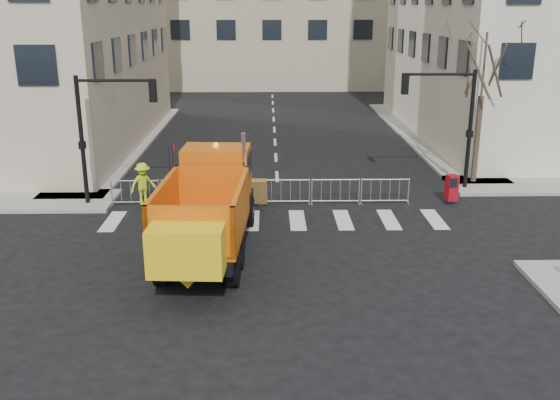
{
  "coord_description": "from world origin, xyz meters",
  "views": [
    {
      "loc": [
        -0.43,
        -17.51,
        8.07
      ],
      "look_at": [
        -0.04,
        2.5,
        1.78
      ],
      "focal_mm": 40.0,
      "sensor_mm": 36.0,
      "label": 1
    }
  ],
  "objects_px": {
    "cop_b": "(201,190)",
    "cop_a": "(211,189)",
    "cop_c": "(241,186)",
    "newspaper_box": "(452,188)",
    "plow_truck": "(208,206)",
    "worker": "(143,184)"
  },
  "relations": [
    {
      "from": "cop_b",
      "to": "newspaper_box",
      "type": "height_order",
      "value": "cop_b"
    },
    {
      "from": "cop_a",
      "to": "cop_c",
      "type": "xyz_separation_m",
      "value": [
        1.24,
        0.0,
        0.13
      ]
    },
    {
      "from": "plow_truck",
      "to": "worker",
      "type": "height_order",
      "value": "plow_truck"
    },
    {
      "from": "worker",
      "to": "newspaper_box",
      "type": "bearing_deg",
      "value": -33.97
    },
    {
      "from": "cop_b",
      "to": "cop_a",
      "type": "bearing_deg",
      "value": -114.28
    },
    {
      "from": "worker",
      "to": "newspaper_box",
      "type": "xyz_separation_m",
      "value": [
        12.87,
        0.27,
        -0.33
      ]
    },
    {
      "from": "cop_c",
      "to": "worker",
      "type": "height_order",
      "value": "cop_c"
    },
    {
      "from": "plow_truck",
      "to": "cop_c",
      "type": "height_order",
      "value": "plow_truck"
    },
    {
      "from": "plow_truck",
      "to": "worker",
      "type": "distance_m",
      "value": 6.08
    },
    {
      "from": "plow_truck",
      "to": "worker",
      "type": "bearing_deg",
      "value": 34.97
    },
    {
      "from": "plow_truck",
      "to": "cop_c",
      "type": "relative_size",
      "value": 5.21
    },
    {
      "from": "newspaper_box",
      "to": "cop_c",
      "type": "bearing_deg",
      "value": 170.46
    },
    {
      "from": "plow_truck",
      "to": "cop_c",
      "type": "distance_m",
      "value": 5.06
    },
    {
      "from": "cop_c",
      "to": "cop_b",
      "type": "bearing_deg",
      "value": -11.45
    },
    {
      "from": "cop_a",
      "to": "cop_b",
      "type": "relative_size",
      "value": 0.83
    },
    {
      "from": "worker",
      "to": "plow_truck",
      "type": "bearing_deg",
      "value": -93.62
    },
    {
      "from": "plow_truck",
      "to": "cop_c",
      "type": "bearing_deg",
      "value": -6.69
    },
    {
      "from": "plow_truck",
      "to": "cop_b",
      "type": "xyz_separation_m",
      "value": [
        -0.7,
        4.23,
        -0.7
      ]
    },
    {
      "from": "plow_truck",
      "to": "cop_b",
      "type": "bearing_deg",
      "value": 12.85
    },
    {
      "from": "cop_b",
      "to": "newspaper_box",
      "type": "relative_size",
      "value": 1.87
    },
    {
      "from": "newspaper_box",
      "to": "plow_truck",
      "type": "bearing_deg",
      "value": -163.58
    },
    {
      "from": "plow_truck",
      "to": "cop_b",
      "type": "distance_m",
      "value": 4.34
    }
  ]
}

